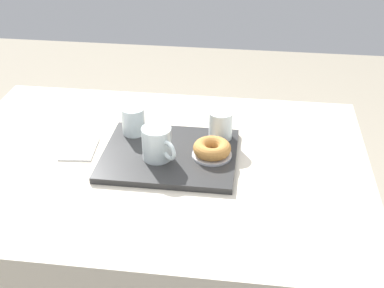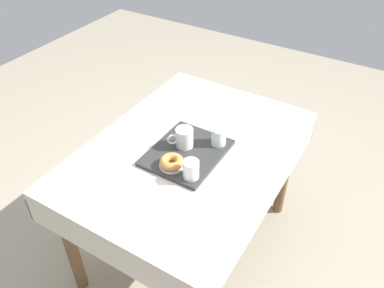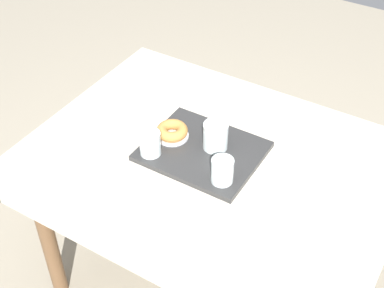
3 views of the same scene
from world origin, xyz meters
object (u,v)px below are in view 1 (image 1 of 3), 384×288
Objects in this scene: dining_table at (156,187)px; donut_plate_left at (212,155)px; water_glass_near at (221,126)px; sugar_donut_left at (212,148)px; serving_tray at (170,155)px; paper_napkin at (79,149)px; water_glass_far at (134,122)px; tea_mug_left at (157,144)px.

donut_plate_left is at bearing -173.97° from dining_table.
water_glass_near reaches higher than sugar_donut_left.
serving_tray is 0.29m from paper_napkin.
serving_tray is 0.19m from water_glass_near.
water_glass_far is at bearing -22.00° from sugar_donut_left.
dining_table is 0.12m from serving_tray.
water_glass_near is at bearing -166.82° from paper_napkin.
donut_plate_left is at bearing 158.00° from water_glass_far.
dining_table is at bearing 35.24° from water_glass_near.
water_glass_near is 0.45m from paper_napkin.
water_glass_near reaches higher than serving_tray.
paper_napkin is at bearing -9.74° from tea_mug_left.
paper_napkin is (0.42, -0.01, -0.04)m from sugar_donut_left.
water_glass_near is 0.66× the size of paper_napkin.
tea_mug_left is at bearing 170.26° from paper_napkin.
tea_mug_left is 0.94× the size of donut_plate_left.
serving_tray is at bearing -153.52° from dining_table.
tea_mug_left is (0.03, 0.03, 0.06)m from serving_tray.
serving_tray is at bearing 142.38° from water_glass_far.
water_glass_near and water_glass_far have the same top height.
sugar_donut_left is (-0.26, 0.11, -0.01)m from water_glass_far.
water_glass_near reaches higher than donut_plate_left.
dining_table is 14.47× the size of water_glass_near.
dining_table is 11.45× the size of tea_mug_left.
paper_napkin is at bearing -1.75° from donut_plate_left.
sugar_donut_left is at bearing 178.25° from paper_napkin.
tea_mug_left is 0.83× the size of paper_napkin.
serving_tray is 0.17m from water_glass_far.
tea_mug_left reaches higher than donut_plate_left.
paper_napkin is (0.16, 0.09, -0.06)m from water_glass_far.
water_glass_near is (-0.19, -0.13, 0.16)m from dining_table.
dining_table is 10.77× the size of donut_plate_left.
water_glass_far is 0.19m from paper_napkin.
water_glass_near is at bearing -144.76° from dining_table.
sugar_donut_left is (-0.16, -0.03, -0.02)m from tea_mug_left.
water_glass_far is at bearing -149.08° from paper_napkin.
tea_mug_left is at bearing 11.25° from sugar_donut_left.
dining_table is 0.22m from water_glass_far.
donut_plate_left is (-0.17, -0.02, 0.12)m from dining_table.
paper_napkin is at bearing -1.75° from sugar_donut_left.
water_glass_near is 0.12m from sugar_donut_left.
sugar_donut_left is at bearing 158.00° from water_glass_far.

